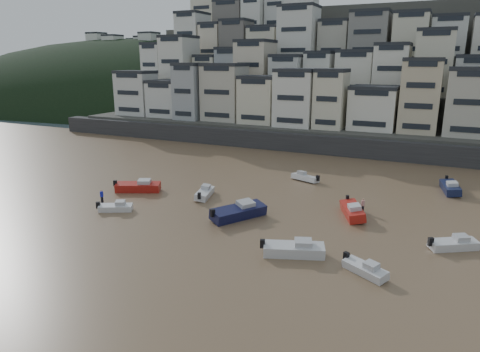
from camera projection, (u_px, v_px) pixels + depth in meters
The scene contains 16 objects.
sea_strip at pixel (126, 98), 198.37m from camera, with size 340.00×340.00×0.00m, color #4E606F.
harbor_wall at pixel (356, 147), 78.62m from camera, with size 140.00×3.00×3.50m, color #38383A.
hillside at pixel (408, 77), 108.47m from camera, with size 141.04×66.00×50.00m.
headland at pixel (138, 101), 183.45m from camera, with size 216.00×135.00×53.33m.
boat_a at pixel (294, 247), 38.71m from camera, with size 6.03×1.97×1.64m, color silver, non-canonical shape.
boat_b at pixel (365, 268), 35.38m from camera, with size 4.34×1.42×1.18m, color silver, non-canonical shape.
boat_c at pixel (239, 210), 47.87m from camera, with size 7.13×2.33×1.94m, color #14173E, non-canonical shape.
boat_d at pixel (454, 243), 40.08m from camera, with size 4.94×1.62×1.35m, color silver, non-canonical shape.
boat_e at pixel (352, 209), 48.56m from camera, with size 6.18×2.02×1.68m, color #B11D15, non-canonical shape.
boat_f at pixel (205, 192), 55.42m from camera, with size 5.12×1.67×1.40m, color silver, non-canonical shape.
boat_h at pixel (305, 177), 62.92m from camera, with size 4.67×1.53×1.27m, color white, non-canonical shape.
boat_i at pixel (450, 186), 57.53m from camera, with size 6.18×2.02×1.69m, color #141C3F, non-canonical shape.
boat_j at pixel (116, 206), 50.25m from camera, with size 4.24×1.39×1.16m, color silver, non-canonical shape.
boat_k at pixel (138, 185), 57.77m from camera, with size 6.49×2.12×1.77m, color #A81B14, non-canonical shape.
person_blue at pixel (102, 196), 53.05m from camera, with size 0.44×0.44×1.74m, color #161CAC, non-canonical shape.
person_pink at pixel (363, 205), 49.72m from camera, with size 0.44×0.44×1.74m, color tan, non-canonical shape.
Camera 1 is at (23.75, -13.97, 17.22)m, focal length 32.00 mm.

